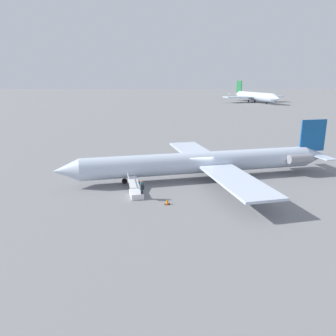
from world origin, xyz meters
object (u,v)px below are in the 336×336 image
airplane_main (208,162)px  airplane_taxiing_distant (254,96)px  boarding_stairs (136,192)px  passenger (142,188)px

airplane_main → airplane_taxiing_distant: bearing=-120.1°
airplane_taxiing_distant → boarding_stairs: (41.66, 118.54, -2.38)m
airplane_taxiing_distant → passenger: 126.41m
airplane_taxiing_distant → passenger: airplane_taxiing_distant is taller
airplane_main → airplane_taxiing_distant: airplane_taxiing_distant is taller
airplane_main → boarding_stairs: 9.20m
airplane_main → passenger: (6.62, 6.48, -0.75)m
airplane_taxiing_distant → passenger: (41.01, 119.56, -1.73)m
airplane_taxiing_distant → boarding_stairs: size_ratio=8.80×
airplane_main → boarding_stairs: size_ratio=7.24×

